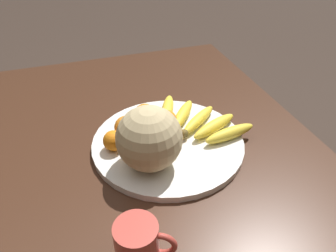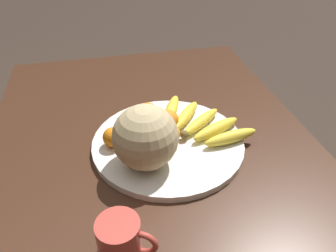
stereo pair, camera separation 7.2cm
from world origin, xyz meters
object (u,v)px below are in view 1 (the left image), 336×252
at_px(kitchen_table, 152,166).
at_px(orange_front_right, 144,115).
at_px(banana_bunch, 197,121).
at_px(orange_front_left, 126,128).
at_px(ceramic_mug, 138,243).
at_px(orange_top_small, 166,120).
at_px(melon, 149,139).
at_px(orange_back_right, 170,134).
at_px(produce_tag, 154,142).
at_px(orange_mid_center, 149,127).
at_px(orange_back_left, 113,141).
at_px(fruit_bowl, 168,142).

xyz_separation_m(kitchen_table, orange_front_right, (-0.06, -0.00, 0.15)).
bearing_deg(banana_bunch, orange_front_right, 121.33).
relative_size(kitchen_table, orange_front_left, 18.35).
bearing_deg(ceramic_mug, orange_top_small, 154.39).
height_order(melon, orange_back_right, melon).
bearing_deg(produce_tag, melon, -16.93).
relative_size(orange_front_right, ceramic_mug, 0.57).
bearing_deg(orange_mid_center, produce_tag, 6.77).
height_order(orange_mid_center, orange_back_left, orange_mid_center).
distance_m(melon, produce_tag, 0.12).
distance_m(orange_mid_center, orange_back_right, 0.07).
relative_size(orange_front_left, orange_mid_center, 1.03).
xyz_separation_m(orange_back_right, ceramic_mug, (0.31, -0.17, -0.00)).
height_order(melon, orange_top_small, melon).
relative_size(orange_back_right, orange_top_small, 0.94).
relative_size(banana_bunch, produce_tag, 3.96).
relative_size(fruit_bowl, orange_mid_center, 6.50).
bearing_deg(banana_bunch, ceramic_mug, -165.02).
xyz_separation_m(kitchen_table, orange_back_right, (0.04, 0.04, 0.15)).
xyz_separation_m(banana_bunch, orange_mid_center, (0.00, -0.15, 0.02)).
bearing_deg(orange_top_small, orange_front_right, -126.80).
xyz_separation_m(banana_bunch, orange_top_small, (-0.01, -0.09, 0.01)).
bearing_deg(melon, orange_top_small, 146.62).
bearing_deg(melon, orange_back_right, 131.73).
xyz_separation_m(fruit_bowl, banana_bunch, (-0.04, 0.11, 0.03)).
bearing_deg(orange_back_left, orange_front_left, 132.02).
distance_m(orange_front_right, orange_top_small, 0.07).
bearing_deg(ceramic_mug, kitchen_table, 160.47).
height_order(orange_front_right, orange_top_small, orange_front_right).
bearing_deg(melon, orange_front_left, -165.93).
bearing_deg(fruit_bowl, melon, -43.43).
height_order(banana_bunch, produce_tag, banana_bunch).
bearing_deg(banana_bunch, kitchen_table, 144.62).
xyz_separation_m(orange_mid_center, produce_tag, (0.03, 0.00, -0.03)).
bearing_deg(banana_bunch, orange_mid_center, 144.01).
height_order(melon, ceramic_mug, melon).
xyz_separation_m(orange_back_right, produce_tag, (-0.01, -0.04, -0.03)).
distance_m(banana_bunch, orange_front_right, 0.16).
height_order(banana_bunch, orange_front_right, orange_front_right).
height_order(melon, banana_bunch, melon).
xyz_separation_m(orange_front_left, orange_front_right, (-0.05, 0.06, -0.00)).
distance_m(orange_front_right, orange_mid_center, 0.06).
relative_size(orange_front_left, orange_top_small, 1.11).
bearing_deg(banana_bunch, melon, 175.58).
distance_m(fruit_bowl, ceramic_mug, 0.36).
bearing_deg(orange_top_small, melon, -33.38).
relative_size(orange_top_small, ceramic_mug, 0.52).
xyz_separation_m(fruit_bowl, orange_back_right, (0.01, 0.00, 0.04)).
relative_size(fruit_bowl, ceramic_mug, 3.66).
relative_size(orange_back_left, orange_back_right, 0.98).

